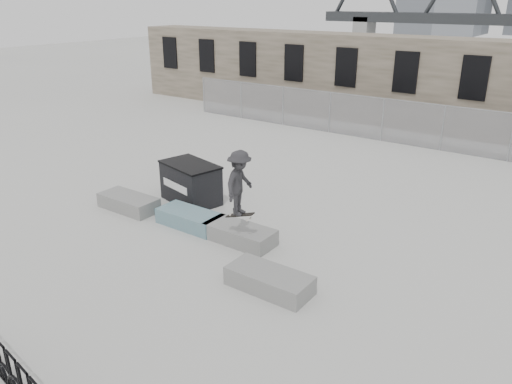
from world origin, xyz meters
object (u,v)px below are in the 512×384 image
(planter_center_left, at_px, (190,218))
(bike_rack, at_px, (15,378))
(dumpster, at_px, (191,183))
(planter_center_right, at_px, (240,234))
(planter_offset, at_px, (269,280))
(skateboarder, at_px, (240,183))
(planter_far_left, at_px, (129,202))

(planter_center_left, bearing_deg, bike_rack, -71.15)
(dumpster, xyz_separation_m, bike_rack, (3.57, -8.19, -0.22))
(planter_center_right, distance_m, planter_offset, 2.53)
(bike_rack, xyz_separation_m, skateboarder, (-0.18, 6.41, 1.47))
(planter_far_left, relative_size, dumpster, 0.90)
(planter_far_left, relative_size, planter_offset, 1.00)
(planter_center_left, relative_size, planter_offset, 1.00)
(planter_center_left, distance_m, skateboarder, 2.72)
(planter_offset, relative_size, skateboarder, 1.07)
(skateboarder, bearing_deg, planter_center_right, 30.62)
(planter_center_right, height_order, planter_offset, same)
(bike_rack, relative_size, skateboarder, 2.38)
(bike_rack, bearing_deg, planter_far_left, 125.97)
(planter_far_left, relative_size, skateboarder, 1.07)
(planter_center_left, bearing_deg, planter_offset, -21.42)
(dumpster, distance_m, bike_rack, 8.94)
(bike_rack, bearing_deg, dumpster, 113.52)
(dumpster, bearing_deg, planter_far_left, -112.03)
(planter_center_right, relative_size, skateboarder, 1.07)
(skateboarder, bearing_deg, dumpster, 53.29)
(planter_far_left, distance_m, planter_center_left, 2.45)
(planter_center_right, distance_m, skateboarder, 1.72)
(skateboarder, bearing_deg, bike_rack, 172.72)
(bike_rack, height_order, skateboarder, skateboarder)
(planter_offset, bearing_deg, dumpster, 150.03)
(planter_offset, xyz_separation_m, bike_rack, (-1.53, -5.26, 0.19))
(planter_center_left, xyz_separation_m, planter_center_right, (1.82, 0.02, 0.00))
(planter_center_right, height_order, dumpster, dumpster)
(dumpster, bearing_deg, skateboarder, -14.16)
(planter_center_left, xyz_separation_m, planter_offset, (3.84, -1.51, 0.00))
(skateboarder, bearing_deg, planter_center_left, 71.76)
(planter_center_left, bearing_deg, planter_center_right, 0.64)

